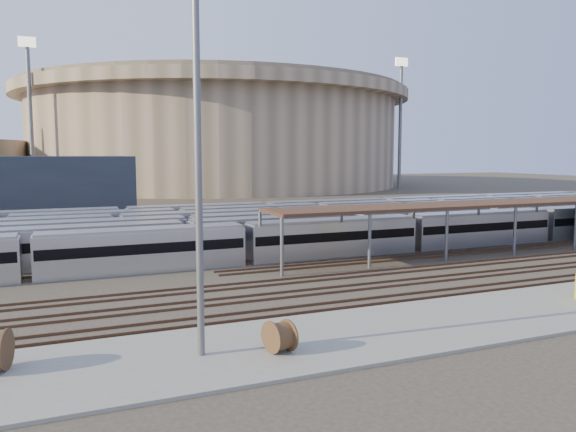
# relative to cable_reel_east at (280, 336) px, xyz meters

# --- Properties ---
(ground) EXTENTS (420.00, 420.00, 0.00)m
(ground) POSITION_rel_cable_reel_east_xyz_m (15.26, 16.26, -1.04)
(ground) COLOR #383026
(ground) RESTS_ON ground
(apron) EXTENTS (50.00, 9.00, 0.20)m
(apron) POSITION_rel_cable_reel_east_xyz_m (10.26, 1.26, -0.94)
(apron) COLOR gray
(apron) RESTS_ON ground
(subway_trains) EXTENTS (127.95, 23.90, 3.60)m
(subway_trains) POSITION_rel_cable_reel_east_xyz_m (16.79, 34.76, 0.76)
(subway_trains) COLOR silver
(subway_trains) RESTS_ON ground
(inspection_shed) EXTENTS (60.30, 6.00, 5.30)m
(inspection_shed) POSITION_rel_cable_reel_east_xyz_m (37.26, 20.26, 3.94)
(inspection_shed) COLOR slate
(inspection_shed) RESTS_ON ground
(empty_tracks) EXTENTS (170.00, 9.62, 0.18)m
(empty_tracks) POSITION_rel_cable_reel_east_xyz_m (15.26, 11.26, -0.95)
(empty_tracks) COLOR #4C3323
(empty_tracks) RESTS_ON ground
(stadium) EXTENTS (124.00, 124.00, 32.50)m
(stadium) POSITION_rel_cable_reel_east_xyz_m (40.26, 156.26, 15.43)
(stadium) COLOR tan
(stadium) RESTS_ON ground
(floodlight_0) EXTENTS (4.00, 1.00, 38.40)m
(floodlight_0) POSITION_rel_cable_reel_east_xyz_m (-14.74, 126.26, 19.60)
(floodlight_0) COLOR slate
(floodlight_0) RESTS_ON ground
(floodlight_2) EXTENTS (4.00, 1.00, 38.40)m
(floodlight_2) POSITION_rel_cable_reel_east_xyz_m (85.26, 116.26, 19.60)
(floodlight_2) COLOR slate
(floodlight_2) RESTS_ON ground
(floodlight_3) EXTENTS (4.00, 1.00, 38.40)m
(floodlight_3) POSITION_rel_cable_reel_east_xyz_m (5.26, 176.26, 19.60)
(floodlight_3) COLOR slate
(floodlight_3) RESTS_ON ground
(cable_reel_east) EXTENTS (1.32, 1.87, 1.69)m
(cable_reel_east) POSITION_rel_cable_reel_east_xyz_m (0.00, 0.00, 0.00)
(cable_reel_east) COLOR brown
(cable_reel_east) RESTS_ON apron
(yard_light_pole) EXTENTS (0.82, 0.36, 21.83)m
(yard_light_pole) POSITION_rel_cable_reel_east_xyz_m (-3.79, 1.19, 10.15)
(yard_light_pole) COLOR slate
(yard_light_pole) RESTS_ON apron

